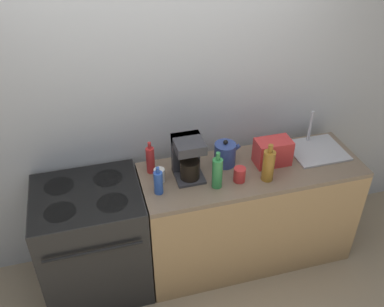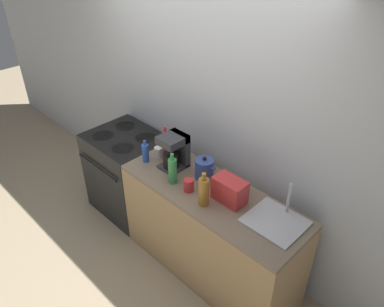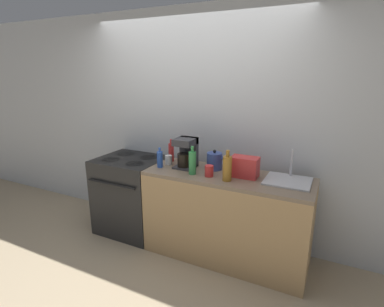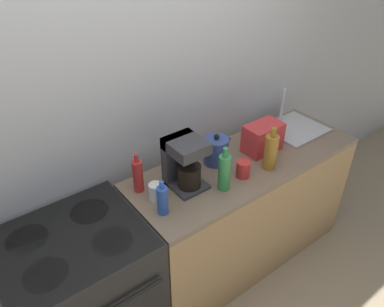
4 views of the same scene
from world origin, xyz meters
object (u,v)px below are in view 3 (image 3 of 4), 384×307
(stove, at_px, (132,194))
(cup_red, at_px, (209,171))
(bottle_red, at_px, (171,152))
(kettle, at_px, (215,161))
(bottle_green, at_px, (192,163))
(coffee_maker, at_px, (186,152))
(bottle_amber, at_px, (227,168))
(toaster, at_px, (245,167))
(bottle_blue, at_px, (160,159))
(cup_white, at_px, (169,160))

(stove, height_order, cup_red, cup_red)
(bottle_red, bearing_deg, kettle, -5.52)
(kettle, distance_m, bottle_green, 0.28)
(stove, distance_m, coffee_maker, 0.96)
(bottle_amber, bearing_deg, toaster, 56.81)
(bottle_blue, bearing_deg, stove, 166.43)
(toaster, height_order, cup_red, toaster)
(coffee_maker, height_order, cup_red, coffee_maker)
(stove, relative_size, cup_red, 8.42)
(toaster, xyz_separation_m, cup_red, (-0.31, -0.14, -0.05))
(toaster, distance_m, bottle_blue, 0.90)
(bottle_amber, relative_size, cup_white, 2.87)
(coffee_maker, distance_m, bottle_blue, 0.29)
(kettle, distance_m, cup_white, 0.52)
(toaster, bearing_deg, bottle_green, -162.18)
(cup_white, bearing_deg, toaster, -0.63)
(toaster, bearing_deg, coffee_maker, 177.98)
(toaster, height_order, bottle_green, bottle_green)
(toaster, height_order, bottle_blue, bottle_blue)
(bottle_red, bearing_deg, cup_red, -24.98)
(bottle_amber, distance_m, cup_white, 0.77)
(stove, xyz_separation_m, bottle_amber, (1.28, -0.18, 0.57))
(toaster, xyz_separation_m, bottle_amber, (-0.11, -0.18, 0.02))
(kettle, xyz_separation_m, cup_white, (-0.52, -0.07, -0.04))
(bottle_green, relative_size, cup_red, 2.63)
(kettle, distance_m, bottle_red, 0.56)
(bottle_red, bearing_deg, bottle_blue, -88.69)
(toaster, bearing_deg, bottle_blue, -172.65)
(coffee_maker, bearing_deg, cup_white, -176.40)
(toaster, bearing_deg, cup_white, 179.37)
(stove, height_order, bottle_amber, bottle_amber)
(bottle_red, bearing_deg, bottle_green, -35.17)
(cup_white, bearing_deg, bottle_green, -23.89)
(stove, bearing_deg, bottle_green, -10.10)
(stove, relative_size, bottle_red, 3.58)
(bottle_green, distance_m, bottle_blue, 0.41)
(bottle_green, xyz_separation_m, cup_red, (0.17, 0.02, -0.07))
(toaster, bearing_deg, bottle_amber, -123.19)
(kettle, bearing_deg, toaster, -13.13)
(coffee_maker, distance_m, cup_white, 0.24)
(kettle, xyz_separation_m, cup_red, (0.03, -0.22, -0.04))
(bottle_red, xyz_separation_m, bottle_amber, (0.79, -0.31, 0.02))
(stove, relative_size, cup_white, 8.93)
(toaster, height_order, coffee_maker, coffee_maker)
(bottle_green, bearing_deg, kettle, 59.31)
(cup_red, distance_m, cup_white, 0.57)
(bottle_green, bearing_deg, toaster, 17.82)
(bottle_red, relative_size, bottle_amber, 0.87)
(bottle_blue, bearing_deg, coffee_maker, 29.34)
(cup_red, bearing_deg, bottle_blue, 177.64)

